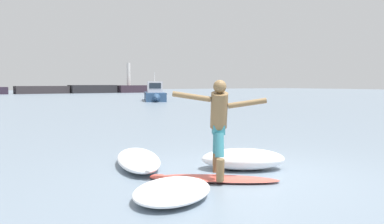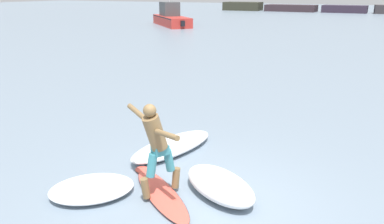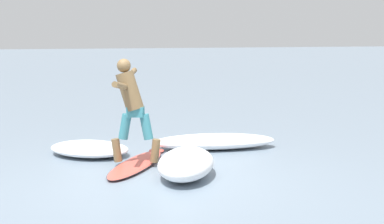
{
  "view_description": "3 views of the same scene",
  "coord_description": "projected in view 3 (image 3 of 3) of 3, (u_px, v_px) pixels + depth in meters",
  "views": [
    {
      "loc": [
        -4.36,
        -5.22,
        1.65
      ],
      "look_at": [
        -0.83,
        0.75,
        1.13
      ],
      "focal_mm": 35.0,
      "sensor_mm": 36.0,
      "label": 1
    },
    {
      "loc": [
        2.2,
        -5.03,
        3.43
      ],
      "look_at": [
        -0.76,
        1.13,
        1.21
      ],
      "focal_mm": 35.0,
      "sensor_mm": 36.0,
      "label": 2
    },
    {
      "loc": [
        7.17,
        -2.66,
        2.02
      ],
      "look_at": [
        -0.34,
        0.72,
        0.89
      ],
      "focal_mm": 50.0,
      "sensor_mm": 36.0,
      "label": 3
    }
  ],
  "objects": [
    {
      "name": "surfer",
      "position": [
        131.0,
        102.0,
        8.39
      ],
      "size": [
        1.41,
        0.93,
        1.65
      ],
      "color": "brown",
      "rests_on": "surfboard"
    },
    {
      "name": "ground_plane",
      "position": [
        157.0,
        178.0,
        7.83
      ],
      "size": [
        200.0,
        200.0,
        0.0
      ],
      "primitive_type": "plane",
      "color": "gray"
    },
    {
      "name": "surfboard",
      "position": [
        137.0,
        164.0,
        8.56
      ],
      "size": [
        1.99,
        1.69,
        0.21
      ],
      "color": "#DE5344",
      "rests_on": "ground"
    },
    {
      "name": "wave_foam_beside",
      "position": [
        214.0,
        141.0,
        9.88
      ],
      "size": [
        1.43,
        2.44,
        0.27
      ],
      "color": "white",
      "rests_on": "ground"
    },
    {
      "name": "wave_foam_at_nose",
      "position": [
        89.0,
        149.0,
        9.33
      ],
      "size": [
        1.8,
        1.75,
        0.23
      ],
      "color": "white",
      "rests_on": "ground"
    },
    {
      "name": "wave_foam_at_tail",
      "position": [
        186.0,
        163.0,
        7.87
      ],
      "size": [
        1.79,
        1.52,
        0.4
      ],
      "color": "white",
      "rests_on": "ground"
    }
  ]
}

